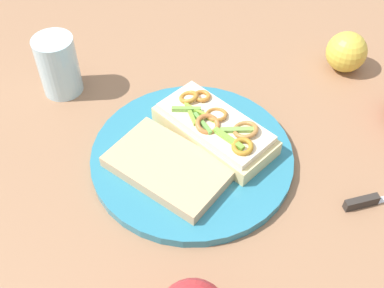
% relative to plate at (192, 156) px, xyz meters
% --- Properties ---
extents(ground_plane, '(2.00, 2.00, 0.00)m').
position_rel_plate_xyz_m(ground_plane, '(0.00, 0.00, -0.01)').
color(ground_plane, '#966B4C').
rests_on(ground_plane, ground).
extents(plate, '(0.30, 0.30, 0.02)m').
position_rel_plate_xyz_m(plate, '(0.00, 0.00, 0.00)').
color(plate, teal).
rests_on(plate, ground_plane).
extents(sandwich, '(0.21, 0.16, 0.05)m').
position_rel_plate_xyz_m(sandwich, '(-0.02, 0.04, 0.03)').
color(sandwich, beige).
rests_on(sandwich, plate).
extents(bread_slice_side, '(0.20, 0.18, 0.02)m').
position_rel_plate_xyz_m(bread_slice_side, '(0.02, -0.04, 0.02)').
color(bread_slice_side, tan).
rests_on(bread_slice_side, plate).
extents(apple_1, '(0.08, 0.08, 0.07)m').
position_rel_plate_xyz_m(apple_1, '(-0.12, 0.32, 0.03)').
color(apple_1, gold).
rests_on(apple_1, ground_plane).
extents(drinking_glass, '(0.07, 0.07, 0.10)m').
position_rel_plate_xyz_m(drinking_glass, '(-0.22, -0.16, 0.04)').
color(drinking_glass, silver).
rests_on(drinking_glass, ground_plane).
extents(knife, '(0.02, 0.12, 0.02)m').
position_rel_plate_xyz_m(knife, '(0.15, 0.21, -0.00)').
color(knife, silver).
rests_on(knife, ground_plane).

